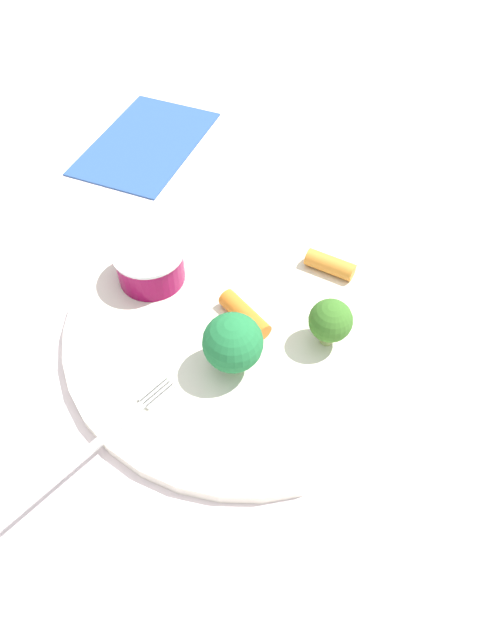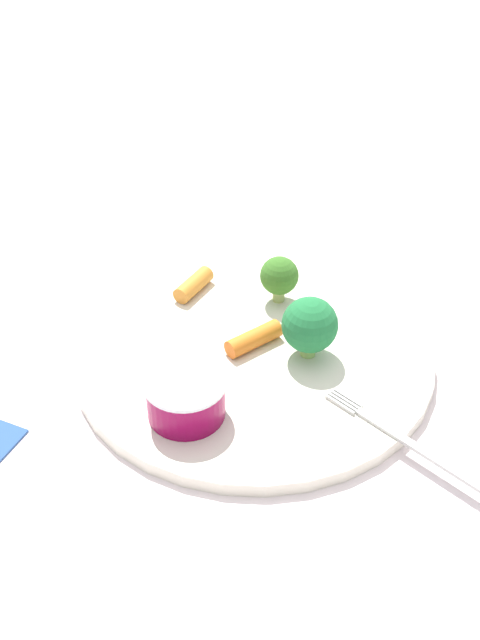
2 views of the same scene
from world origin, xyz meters
TOP-DOWN VIEW (x-y plane):
  - ground_plane at (0.00, 0.00)m, footprint 2.40×2.40m
  - plate at (0.00, 0.00)m, footprint 0.30×0.30m
  - sauce_cup at (0.06, 0.08)m, footprint 0.06×0.06m
  - broccoli_floret_0 at (-0.04, 0.01)m, footprint 0.05×0.05m
  - broccoli_floret_1 at (-0.03, -0.07)m, footprint 0.04×0.04m
  - carrot_stick_0 at (0.00, 0.00)m, footprint 0.05×0.04m
  - carrot_stick_1 at (0.05, -0.08)m, footprint 0.04×0.05m
  - fork at (-0.12, 0.13)m, footprint 0.14×0.15m

SIDE VIEW (x-z plane):
  - ground_plane at x=0.00m, z-range 0.00..0.00m
  - plate at x=0.00m, z-range 0.00..0.01m
  - fork at x=-0.12m, z-range 0.01..0.01m
  - carrot_stick_0 at x=0.00m, z-range 0.01..0.03m
  - carrot_stick_1 at x=0.05m, z-range 0.01..0.03m
  - sauce_cup at x=0.06m, z-range 0.01..0.05m
  - broccoli_floret_1 at x=-0.03m, z-range 0.02..0.06m
  - broccoli_floret_0 at x=-0.04m, z-range 0.02..0.07m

